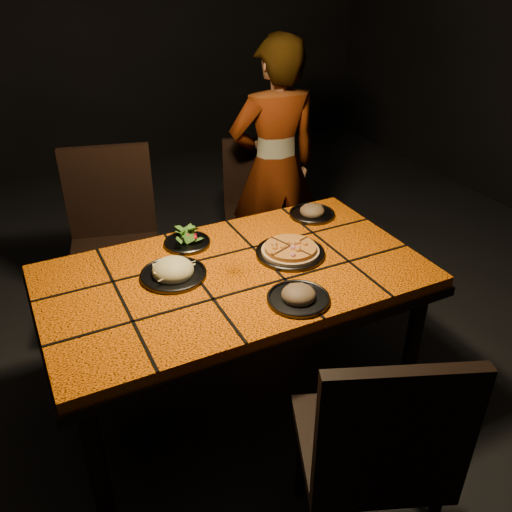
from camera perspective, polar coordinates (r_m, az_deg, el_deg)
name	(u,v)px	position (r m, az deg, el deg)	size (l,w,h in m)	color
room_shell	(230,92)	(2.00, -2.74, 16.90)	(6.04, 7.04, 3.08)	black
dining_table	(235,287)	(2.34, -2.24, -3.27)	(1.62, 0.92, 0.75)	#FF6A08
chair_near	(377,449)	(1.85, 12.65, -19.23)	(0.59, 0.59, 1.01)	black
chair_far_left	(113,232)	(3.03, -14.77, 2.46)	(0.57, 0.57, 1.04)	black
chair_far_right	(255,200)	(3.51, -0.06, 5.88)	(0.52, 0.52, 0.89)	black
diner	(275,168)	(3.31, 1.98, 9.28)	(0.56, 0.37, 1.54)	brown
plate_pizza	(290,251)	(2.41, 3.63, 0.51)	(0.33, 0.33, 0.04)	#333337
plate_pasta	(173,271)	(2.27, -8.71, -1.62)	(0.28, 0.28, 0.09)	#333337
plate_salad	(187,240)	(2.50, -7.29, 1.72)	(0.21, 0.21, 0.07)	#333337
plate_mushroom_a	(298,296)	(2.11, 4.49, -4.20)	(0.25, 0.25, 0.08)	#333337
plate_mushroom_b	(312,212)	(2.77, 5.92, 4.64)	(0.23, 0.23, 0.08)	#333337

